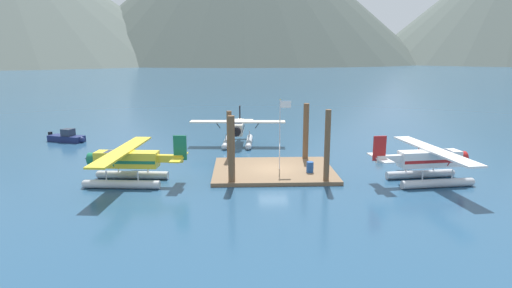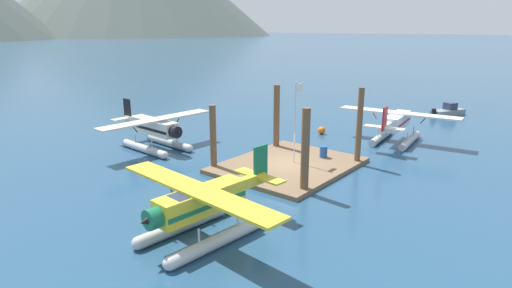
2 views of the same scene
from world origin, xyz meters
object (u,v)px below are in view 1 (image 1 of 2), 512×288
at_px(seaplane_cream_bow_left, 238,131).
at_px(flagpole, 281,126).
at_px(seaplane_white_stbd_aft, 429,163).
at_px(fuel_drum, 310,167).
at_px(mooring_buoy, 380,158).
at_px(seaplane_yellow_port_aft, 127,164).
at_px(boat_navy_open_west, 67,137).

bearing_deg(seaplane_cream_bow_left, flagpole, -72.14).
bearing_deg(seaplane_white_stbd_aft, fuel_drum, 165.98).
xyz_separation_m(mooring_buoy, seaplane_yellow_port_aft, (-21.78, -6.02, 1.21)).
relative_size(mooring_buoy, seaplane_yellow_port_aft, 0.07).
distance_m(fuel_drum, mooring_buoy, 8.55).
bearing_deg(seaplane_cream_bow_left, seaplane_white_stbd_aft, -44.77).
bearing_deg(flagpole, seaplane_white_stbd_aft, -16.50).
relative_size(flagpole, seaplane_yellow_port_aft, 0.57).
bearing_deg(mooring_buoy, boat_navy_open_west, 162.31).
relative_size(fuel_drum, seaplane_white_stbd_aft, 0.08).
relative_size(fuel_drum, boat_navy_open_west, 0.19).
height_order(fuel_drum, seaplane_yellow_port_aft, seaplane_yellow_port_aft).
distance_m(fuel_drum, seaplane_yellow_port_aft, 14.58).
bearing_deg(mooring_buoy, seaplane_white_stbd_aft, -76.21).
height_order(flagpole, boat_navy_open_west, flagpole).
bearing_deg(fuel_drum, mooring_buoy, 31.14).
distance_m(flagpole, seaplane_cream_bow_left, 12.31).
height_order(fuel_drum, seaplane_white_stbd_aft, seaplane_white_stbd_aft).
relative_size(flagpole, seaplane_white_stbd_aft, 0.57).
bearing_deg(seaplane_yellow_port_aft, seaplane_cream_bow_left, 59.16).
bearing_deg(flagpole, fuel_drum, -25.54).
relative_size(fuel_drum, mooring_buoy, 1.21).
xyz_separation_m(flagpole, fuel_drum, (2.29, -1.10, -3.27)).
bearing_deg(fuel_drum, flagpole, 154.46).
relative_size(seaplane_cream_bow_left, seaplane_white_stbd_aft, 1.00).
distance_m(seaplane_cream_bow_left, boat_navy_open_west, 19.78).
distance_m(fuel_drum, seaplane_cream_bow_left, 13.97).
bearing_deg(seaplane_cream_bow_left, mooring_buoy, -31.55).
bearing_deg(seaplane_yellow_port_aft, seaplane_white_stbd_aft, -1.54).
xyz_separation_m(mooring_buoy, seaplane_white_stbd_aft, (1.63, -6.65, 1.21)).
height_order(seaplane_yellow_port_aft, seaplane_cream_bow_left, same).
bearing_deg(flagpole, mooring_buoy, 19.07).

